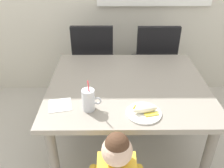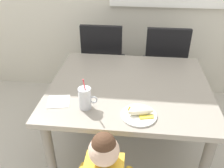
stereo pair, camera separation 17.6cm
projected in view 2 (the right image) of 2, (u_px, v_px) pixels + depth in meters
The scene contains 8 objects.
ground_plane at pixel (127, 150), 2.25m from camera, with size 24.00×24.00×0.00m, color #B7B2A8.
dining_table at pixel (129, 94), 1.92m from camera, with size 1.23×1.07×0.72m.
dining_chair_left at pixel (103, 59), 2.66m from camera, with size 0.44×0.45×0.96m.
dining_chair_right at pixel (164, 63), 2.59m from camera, with size 0.44×0.45×0.96m.
milk_cup at pixel (85, 99), 1.59m from camera, with size 0.13×0.09×0.25m.
snack_plate at pixel (139, 115), 1.54m from camera, with size 0.23×0.23×0.01m, color white.
peeled_banana at pixel (141, 112), 1.53m from camera, with size 0.18×0.12×0.07m.
paper_napkin at pixel (59, 101), 1.68m from camera, with size 0.15×0.15×0.00m, color white.
Camera 2 is at (0.04, -1.60, 1.70)m, focal length 38.64 mm.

